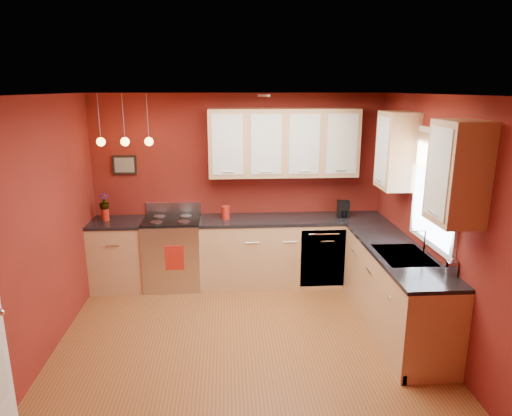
{
  "coord_description": "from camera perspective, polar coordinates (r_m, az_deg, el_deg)",
  "views": [
    {
      "loc": [
        -0.17,
        -4.15,
        2.66
      ],
      "look_at": [
        0.17,
        1.0,
        1.3
      ],
      "focal_mm": 32.0,
      "sensor_mm": 36.0,
      "label": 1
    }
  ],
  "objects": [
    {
      "name": "floor",
      "position": [
        4.93,
        -1.27,
        -17.85
      ],
      "size": [
        4.2,
        4.2,
        0.0
      ],
      "primitive_type": "plane",
      "color": "#94552B",
      "rests_on": "ground"
    },
    {
      "name": "ceiling",
      "position": [
        4.16,
        -1.48,
        13.95
      ],
      "size": [
        4.0,
        4.2,
        0.02
      ],
      "primitive_type": "cube",
      "color": "white",
      "rests_on": "wall_back"
    },
    {
      "name": "wall_back",
      "position": [
        6.4,
        -2.15,
        2.49
      ],
      "size": [
        4.0,
        0.02,
        2.6
      ],
      "primitive_type": "cube",
      "color": "maroon",
      "rests_on": "floor"
    },
    {
      "name": "wall_front",
      "position": [
        2.47,
        0.79,
        -18.65
      ],
      "size": [
        4.0,
        0.02,
        2.6
      ],
      "primitive_type": "cube",
      "color": "maroon",
      "rests_on": "floor"
    },
    {
      "name": "wall_left",
      "position": [
        4.74,
        -26.35,
        -3.49
      ],
      "size": [
        0.02,
        4.2,
        2.6
      ],
      "primitive_type": "cube",
      "color": "maroon",
      "rests_on": "floor"
    },
    {
      "name": "wall_right",
      "position": [
        4.88,
        22.85,
        -2.61
      ],
      "size": [
        0.02,
        4.2,
        2.6
      ],
      "primitive_type": "cube",
      "color": "maroon",
      "rests_on": "floor"
    },
    {
      "name": "base_cabinets_back_left",
      "position": [
        6.52,
        -16.73,
        -5.69
      ],
      "size": [
        0.7,
        0.6,
        0.9
      ],
      "primitive_type": "cube",
      "color": "tan",
      "rests_on": "floor"
    },
    {
      "name": "base_cabinets_back_right",
      "position": [
        6.41,
        4.56,
        -5.44
      ],
      "size": [
        2.54,
        0.6,
        0.9
      ],
      "primitive_type": "cube",
      "color": "tan",
      "rests_on": "floor"
    },
    {
      "name": "base_cabinets_right",
      "position": [
        5.44,
        16.97,
        -9.9
      ],
      "size": [
        0.6,
        2.1,
        0.9
      ],
      "primitive_type": "cube",
      "color": "tan",
      "rests_on": "floor"
    },
    {
      "name": "counter_back_left",
      "position": [
        6.38,
        -17.04,
        -1.73
      ],
      "size": [
        0.7,
        0.62,
        0.04
      ],
      "primitive_type": "cube",
      "color": "black",
      "rests_on": "base_cabinets_back_left"
    },
    {
      "name": "counter_back_right",
      "position": [
        6.27,
        4.65,
        -1.4
      ],
      "size": [
        2.54,
        0.62,
        0.04
      ],
      "primitive_type": "cube",
      "color": "black",
      "rests_on": "base_cabinets_back_right"
    },
    {
      "name": "counter_right",
      "position": [
        5.26,
        17.35,
        -5.24
      ],
      "size": [
        0.62,
        2.1,
        0.04
      ],
      "primitive_type": "cube",
      "color": "black",
      "rests_on": "base_cabinets_right"
    },
    {
      "name": "gas_range",
      "position": [
        6.38,
        -10.32,
        -5.44
      ],
      "size": [
        0.76,
        0.64,
        1.11
      ],
      "color": "silver",
      "rests_on": "floor"
    },
    {
      "name": "dishwasher_front",
      "position": [
        6.21,
        8.34,
        -6.24
      ],
      "size": [
        0.6,
        0.02,
        0.8
      ],
      "primitive_type": "cube",
      "color": "silver",
      "rests_on": "base_cabinets_back_right"
    },
    {
      "name": "sink",
      "position": [
        5.13,
        17.96,
        -5.85
      ],
      "size": [
        0.5,
        0.7,
        0.33
      ],
      "color": "gray",
      "rests_on": "counter_right"
    },
    {
      "name": "window",
      "position": [
        5.04,
        21.54,
        2.61
      ],
      "size": [
        0.06,
        1.02,
        1.22
      ],
      "color": "white",
      "rests_on": "wall_right"
    },
    {
      "name": "upper_cabinets_back",
      "position": [
        6.17,
        3.47,
        8.13
      ],
      "size": [
        2.0,
        0.35,
        0.9
      ],
      "primitive_type": "cube",
      "color": "tan",
      "rests_on": "wall_back"
    },
    {
      "name": "upper_cabinets_right",
      "position": [
        4.95,
        20.13,
        5.63
      ],
      "size": [
        0.35,
        1.95,
        0.9
      ],
      "primitive_type": "cube",
      "color": "tan",
      "rests_on": "wall_right"
    },
    {
      "name": "wall_picture",
      "position": [
        6.46,
        -16.11,
        5.2
      ],
      "size": [
        0.32,
        0.03,
        0.26
      ],
      "primitive_type": "cube",
      "color": "black",
      "rests_on": "wall_back"
    },
    {
      "name": "pendant_lights",
      "position": [
        6.08,
        -16.06,
        8.05
      ],
      "size": [
        0.71,
        0.11,
        0.66
      ],
      "color": "gray",
      "rests_on": "ceiling"
    },
    {
      "name": "red_canister",
      "position": [
        6.18,
        -3.82,
        -0.57
      ],
      "size": [
        0.12,
        0.12,
        0.18
      ],
      "color": "#AD1F12",
      "rests_on": "counter_back_right"
    },
    {
      "name": "red_vase",
      "position": [
        6.43,
        -18.33,
        -0.78
      ],
      "size": [
        0.1,
        0.1,
        0.16
      ],
      "primitive_type": "cylinder",
      "color": "#AD1F12",
      "rests_on": "counter_back_left"
    },
    {
      "name": "flowers",
      "position": [
        6.38,
        -18.45,
        0.74
      ],
      "size": [
        0.17,
        0.17,
        0.23
      ],
      "primitive_type": "imported",
      "rotation": [
        0.0,
        0.0,
        0.37
      ],
      "color": "#AD1F12",
      "rests_on": "red_vase"
    },
    {
      "name": "coffee_maker",
      "position": [
        6.37,
        10.86,
        -0.19
      ],
      "size": [
        0.17,
        0.17,
        0.23
      ],
      "rotation": [
        0.0,
        0.0,
        -0.1
      ],
      "color": "black",
      "rests_on": "counter_back_right"
    },
    {
      "name": "soap_pump",
      "position": [
        4.73,
        23.31,
        -6.57
      ],
      "size": [
        0.11,
        0.11,
        0.19
      ],
      "primitive_type": "imported",
      "rotation": [
        0.0,
        0.0,
        -0.24
      ],
      "color": "silver",
      "rests_on": "counter_right"
    },
    {
      "name": "dish_towel",
      "position": [
        6.06,
        -10.15,
        -6.16
      ],
      "size": [
        0.24,
        0.02,
        0.33
      ],
      "primitive_type": "cube",
      "color": "#AD1F12",
      "rests_on": "gas_range"
    }
  ]
}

